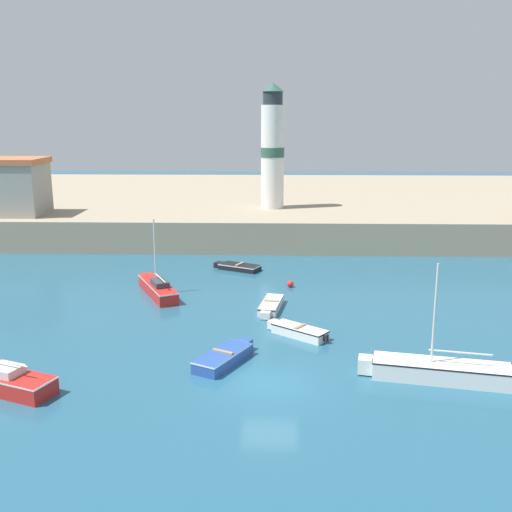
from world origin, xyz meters
The scene contains 11 objects.
ground_plane centered at (0.00, 0.00, 0.00)m, with size 200.00×200.00×0.00m, color #235670.
quay_seawall centered at (0.00, 44.38, 1.37)m, with size 120.00×40.00×2.74m, color gray.
dinghy_white_0 centered at (-0.01, 10.19, 0.27)m, with size 1.62×3.83×0.56m.
sailboat_red_1 centered at (-7.44, 13.03, 0.48)m, with size 3.51×5.77×4.98m.
sailboat_white_2 centered at (7.46, 0.56, 0.46)m, with size 6.74×2.66×5.34m.
dinghy_white_3 centered at (1.49, 5.81, 0.29)m, with size 3.31×2.82×0.60m.
dinghy_black_4 centered at (-2.54, 19.65, 0.23)m, with size 3.75×2.56×0.50m.
dinghy_blue_5 centered at (-2.19, 2.14, 0.32)m, with size 2.75×4.01×0.67m.
mooring_buoy centered at (1.31, 15.06, 0.22)m, with size 0.45×0.45×0.45m, color red.
lighthouse centered at (0.00, 32.73, 8.35)m, with size 2.22×2.22×11.61m.
harbor_shed_near_wharf centered at (-24.00, 28.16, 5.28)m, with size 7.56×4.78×5.04m.
Camera 1 is at (0.09, -24.36, 11.58)m, focal length 42.00 mm.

